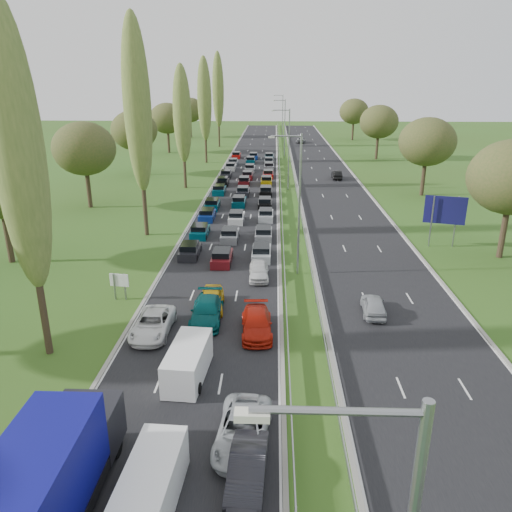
{
  "coord_description": "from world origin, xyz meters",
  "views": [
    {
      "loc": [
        2.37,
        2.22,
        16.11
      ],
      "look_at": [
        0.86,
        43.24,
        1.5
      ],
      "focal_mm": 35.0,
      "sensor_mm": 36.0,
      "label": 1
    }
  ],
  "objects_px": {
    "white_van_front": "(153,480)",
    "direction_sign": "(445,212)",
    "white_van_rear": "(189,360)",
    "near_car_2": "(153,324)",
    "blue_lorry": "(46,486)",
    "info_sign": "(119,283)"
  },
  "relations": [
    {
      "from": "white_van_front",
      "to": "direction_sign",
      "type": "distance_m",
      "value": 39.83
    },
    {
      "from": "white_van_rear",
      "to": "near_car_2",
      "type": "bearing_deg",
      "value": 127.88
    },
    {
      "from": "near_car_2",
      "to": "blue_lorry",
      "type": "bearing_deg",
      "value": -90.05
    },
    {
      "from": "near_car_2",
      "to": "white_van_front",
      "type": "xyz_separation_m",
      "value": [
        3.29,
        -13.89,
        0.28
      ]
    },
    {
      "from": "blue_lorry",
      "to": "white_van_front",
      "type": "xyz_separation_m",
      "value": [
        3.48,
        1.6,
        -1.16
      ]
    },
    {
      "from": "info_sign",
      "to": "near_car_2",
      "type": "bearing_deg",
      "value": -54.86
    },
    {
      "from": "blue_lorry",
      "to": "info_sign",
      "type": "height_order",
      "value": "blue_lorry"
    },
    {
      "from": "blue_lorry",
      "to": "white_van_front",
      "type": "relative_size",
      "value": 2.04
    },
    {
      "from": "white_van_rear",
      "to": "blue_lorry",
      "type": "bearing_deg",
      "value": -103.38
    },
    {
      "from": "white_van_rear",
      "to": "info_sign",
      "type": "xyz_separation_m",
      "value": [
        -7.01,
        10.25,
        0.36
      ]
    },
    {
      "from": "white_van_front",
      "to": "info_sign",
      "type": "distance_m",
      "value": 20.55
    },
    {
      "from": "near_car_2",
      "to": "white_van_front",
      "type": "distance_m",
      "value": 14.28
    },
    {
      "from": "near_car_2",
      "to": "blue_lorry",
      "type": "height_order",
      "value": "blue_lorry"
    },
    {
      "from": "white_van_rear",
      "to": "info_sign",
      "type": "distance_m",
      "value": 12.42
    },
    {
      "from": "info_sign",
      "to": "white_van_rear",
      "type": "bearing_deg",
      "value": -55.63
    },
    {
      "from": "near_car_2",
      "to": "info_sign",
      "type": "relative_size",
      "value": 2.44
    },
    {
      "from": "near_car_2",
      "to": "direction_sign",
      "type": "distance_m",
      "value": 31.77
    },
    {
      "from": "info_sign",
      "to": "direction_sign",
      "type": "relative_size",
      "value": 0.4
    },
    {
      "from": "blue_lorry",
      "to": "direction_sign",
      "type": "distance_m",
      "value": 43.06
    },
    {
      "from": "near_car_2",
      "to": "blue_lorry",
      "type": "relative_size",
      "value": 0.51
    },
    {
      "from": "near_car_2",
      "to": "white_van_front",
      "type": "height_order",
      "value": "white_van_front"
    },
    {
      "from": "blue_lorry",
      "to": "direction_sign",
      "type": "relative_size",
      "value": 1.92
    }
  ]
}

